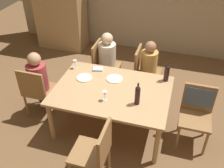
{
  "coord_description": "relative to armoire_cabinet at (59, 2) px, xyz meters",
  "views": [
    {
      "loc": [
        0.85,
        -2.84,
        2.98
      ],
      "look_at": [
        0.0,
        0.0,
        0.83
      ],
      "focal_mm": 41.05,
      "sensor_mm": 36.0,
      "label": 1
    }
  ],
  "objects": [
    {
      "name": "ground_plane",
      "position": [
        1.94,
        -2.34,
        -1.1
      ],
      "size": [
        10.0,
        10.0,
        0.0
      ],
      "primitive_type": "plane",
      "color": "brown"
    },
    {
      "name": "armoire_cabinet",
      "position": [
        0.0,
        0.0,
        0.0
      ],
      "size": [
        1.18,
        0.62,
        2.18
      ],
      "color": "tan",
      "rests_on": "ground_plane"
    },
    {
      "name": "dining_table",
      "position": [
        1.94,
        -2.34,
        -0.44
      ],
      "size": [
        1.68,
        1.18,
        0.73
      ],
      "color": "tan",
      "rests_on": "ground_plane"
    },
    {
      "name": "chair_left_end",
      "position": [
        0.72,
        -2.43,
        -0.56
      ],
      "size": [
        0.44,
        0.44,
        0.92
      ],
      "color": "olive",
      "rests_on": "ground_plane"
    },
    {
      "name": "chair_far_right",
      "position": [
        2.23,
        -1.37,
        -0.56
      ],
      "size": [
        0.44,
        0.44,
        0.92
      ],
      "rotation": [
        0.0,
        0.0,
        -1.57
      ],
      "color": "olive",
      "rests_on": "ground_plane"
    },
    {
      "name": "chair_far_left",
      "position": [
        1.48,
        -1.37,
        -0.56
      ],
      "size": [
        0.44,
        0.44,
        0.92
      ],
      "rotation": [
        0.0,
        0.0,
        -1.57
      ],
      "color": "olive",
      "rests_on": "ground_plane"
    },
    {
      "name": "chair_right_end",
      "position": [
        3.16,
        -2.22,
        -0.5
      ],
      "size": [
        0.44,
        0.46,
        0.92
      ],
      "rotation": [
        0.0,
        0.0,
        3.14
      ],
      "color": "olive",
      "rests_on": "ground_plane"
    },
    {
      "name": "chair_near",
      "position": [
        2.03,
        -3.31,
        -0.56
      ],
      "size": [
        0.44,
        0.44,
        0.92
      ],
      "rotation": [
        0.0,
        0.0,
        1.57
      ],
      "color": "olive",
      "rests_on": "ground_plane"
    },
    {
      "name": "person_woman_host",
      "position": [
        0.72,
        -2.32,
        -0.44
      ],
      "size": [
        0.31,
        0.35,
        1.14
      ],
      "color": "#33333D",
      "rests_on": "ground_plane"
    },
    {
      "name": "person_man_bearded",
      "position": [
        2.35,
        -1.37,
        -0.46
      ],
      "size": [
        0.33,
        0.28,
        1.09
      ],
      "rotation": [
        0.0,
        0.0,
        -1.57
      ],
      "color": "#33333D",
      "rests_on": "ground_plane"
    },
    {
      "name": "person_man_guest",
      "position": [
        1.59,
        -1.37,
        -0.44
      ],
      "size": [
        0.35,
        0.31,
        1.14
      ],
      "rotation": [
        0.0,
        0.0,
        -1.57
      ],
      "color": "#33333D",
      "rests_on": "ground_plane"
    },
    {
      "name": "wine_bottle_tall_green",
      "position": [
        2.66,
        -1.88,
        -0.22
      ],
      "size": [
        0.08,
        0.08,
        0.33
      ],
      "color": "black",
      "rests_on": "dining_table"
    },
    {
      "name": "wine_bottle_dark_red",
      "position": [
        2.35,
        -2.55,
        -0.22
      ],
      "size": [
        0.07,
        0.07,
        0.34
      ],
      "color": "black",
      "rests_on": "dining_table"
    },
    {
      "name": "wine_glass_near_left",
      "position": [
        1.92,
        -2.6,
        -0.26
      ],
      "size": [
        0.07,
        0.07,
        0.15
      ],
      "color": "silver",
      "rests_on": "dining_table"
    },
    {
      "name": "wine_glass_centre",
      "position": [
        1.2,
        -1.95,
        -0.26
      ],
      "size": [
        0.07,
        0.07,
        0.15
      ],
      "color": "silver",
      "rests_on": "dining_table"
    },
    {
      "name": "dinner_plate_host",
      "position": [
        1.9,
        -2.08,
        -0.36
      ],
      "size": [
        0.25,
        0.25,
        0.01
      ],
      "primitive_type": "cylinder",
      "color": "white",
      "rests_on": "dining_table"
    },
    {
      "name": "dinner_plate_guest_left",
      "position": [
        1.45,
        -2.18,
        -0.36
      ],
      "size": [
        0.25,
        0.25,
        0.01
      ],
      "primitive_type": "cylinder",
      "color": "silver",
      "rests_on": "dining_table"
    },
    {
      "name": "folded_napkin",
      "position": [
        1.57,
        -1.9,
        -0.36
      ],
      "size": [
        0.18,
        0.15,
        0.03
      ],
      "primitive_type": "cube",
      "rotation": [
        0.0,
        0.0,
        0.22
      ],
      "color": "#ADC6D6",
      "rests_on": "dining_table"
    }
  ]
}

